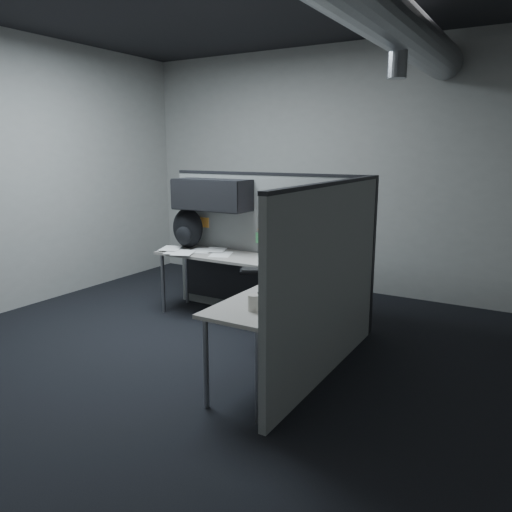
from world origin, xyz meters
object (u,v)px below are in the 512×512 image
Objects in this scene: keyboard at (265,271)px; backpack at (187,229)px; desk at (259,277)px; monitor at (320,242)px; phone at (272,292)px.

backpack is at bearing 172.01° from keyboard.
keyboard is at bearing -49.42° from desk.
monitor is at bearing -3.01° from backpack.
backpack reaches higher than desk.
monitor is 0.66m from keyboard.
monitor is 1.73m from backpack.
keyboard is at bearing -23.96° from backpack.
keyboard is 0.78m from phone.
monitor reaches higher than desk.
phone is (0.10, -1.18, -0.21)m from monitor.
phone is at bearing -54.27° from desk.
phone is (0.43, -0.65, 0.02)m from keyboard.
backpack reaches higher than keyboard.
phone is at bearing -82.27° from monitor.
keyboard reaches higher than desk.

